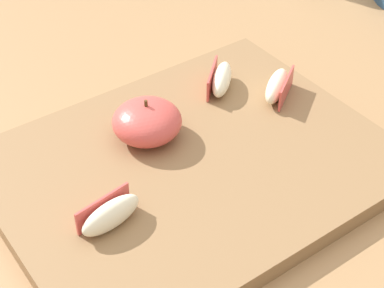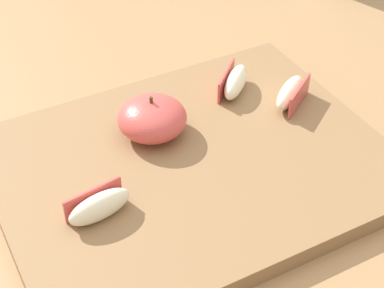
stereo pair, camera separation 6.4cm
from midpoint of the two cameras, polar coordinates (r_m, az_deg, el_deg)
The scene contains 6 objects.
dining_table at distance 0.76m, azimuth -1.25°, elevation -5.13°, with size 1.49×0.96×0.77m.
cutting_board at distance 0.66m, azimuth 2.77°, elevation -2.14°, with size 0.40×0.31×0.02m.
apple_half_skin_up at distance 0.67m, azimuth -0.84°, elevation 2.32°, with size 0.07×0.07×0.05m.
apple_wedge_near_knife at distance 0.74m, azimuth 6.40°, elevation 5.58°, with size 0.06×0.06×0.03m.
apple_wedge_right at distance 0.58m, azimuth -5.42°, elevation -5.81°, with size 0.07×0.03×0.03m.
apple_wedge_back at distance 0.73m, azimuth 11.50°, elevation 4.48°, with size 0.06×0.05×0.03m.
Camera 2 is at (-0.21, -0.50, 1.22)m, focal length 58.35 mm.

